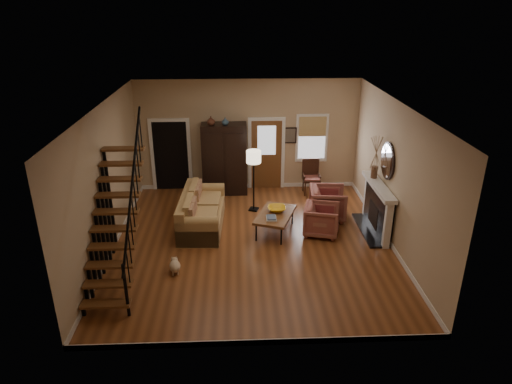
{
  "coord_description": "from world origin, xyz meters",
  "views": [
    {
      "loc": [
        -0.34,
        -9.53,
        5.37
      ],
      "look_at": [
        0.1,
        0.4,
        1.15
      ],
      "focal_mm": 32.0,
      "sensor_mm": 36.0,
      "label": 1
    }
  ],
  "objects_px": {
    "armchair_right": "(328,203)",
    "armoire": "(225,159)",
    "armchair_left": "(322,220)",
    "coffee_table": "(275,223)",
    "side_chair": "(311,177)",
    "floor_lamp": "(254,181)",
    "sofa": "(202,211)"
  },
  "relations": [
    {
      "from": "armoire",
      "to": "armchair_left",
      "type": "distance_m",
      "value": 3.72
    },
    {
      "from": "armchair_left",
      "to": "floor_lamp",
      "type": "xyz_separation_m",
      "value": [
        -1.61,
        1.45,
        0.47
      ]
    },
    {
      "from": "armoire",
      "to": "floor_lamp",
      "type": "height_order",
      "value": "armoire"
    },
    {
      "from": "sofa",
      "to": "side_chair",
      "type": "relative_size",
      "value": 2.27
    },
    {
      "from": "armchair_left",
      "to": "armoire",
      "type": "bearing_deg",
      "value": 55.29
    },
    {
      "from": "armoire",
      "to": "floor_lamp",
      "type": "bearing_deg",
      "value": -58.38
    },
    {
      "from": "armoire",
      "to": "sofa",
      "type": "height_order",
      "value": "armoire"
    },
    {
      "from": "sofa",
      "to": "coffee_table",
      "type": "xyz_separation_m",
      "value": [
        1.82,
        -0.41,
        -0.18
      ]
    },
    {
      "from": "sofa",
      "to": "armchair_right",
      "type": "bearing_deg",
      "value": 8.22
    },
    {
      "from": "armoire",
      "to": "coffee_table",
      "type": "bearing_deg",
      "value": -63.9
    },
    {
      "from": "sofa",
      "to": "floor_lamp",
      "type": "relative_size",
      "value": 1.35
    },
    {
      "from": "armchair_right",
      "to": "coffee_table",
      "type": "bearing_deg",
      "value": 122.8
    },
    {
      "from": "armchair_right",
      "to": "floor_lamp",
      "type": "bearing_deg",
      "value": 79.29
    },
    {
      "from": "armoire",
      "to": "side_chair",
      "type": "relative_size",
      "value": 2.06
    },
    {
      "from": "armchair_left",
      "to": "armchair_right",
      "type": "height_order",
      "value": "armchair_right"
    },
    {
      "from": "coffee_table",
      "to": "floor_lamp",
      "type": "xyz_separation_m",
      "value": [
        -0.48,
        1.31,
        0.6
      ]
    },
    {
      "from": "side_chair",
      "to": "floor_lamp",
      "type": "bearing_deg",
      "value": -147.75
    },
    {
      "from": "coffee_table",
      "to": "side_chair",
      "type": "xyz_separation_m",
      "value": [
        1.27,
        2.41,
        0.26
      ]
    },
    {
      "from": "sofa",
      "to": "side_chair",
      "type": "xyz_separation_m",
      "value": [
        3.1,
        2.0,
        0.08
      ]
    },
    {
      "from": "armoire",
      "to": "coffee_table",
      "type": "height_order",
      "value": "armoire"
    },
    {
      "from": "armoire",
      "to": "coffee_table",
      "type": "xyz_separation_m",
      "value": [
        1.28,
        -2.61,
        -0.8
      ]
    },
    {
      "from": "armchair_left",
      "to": "floor_lamp",
      "type": "distance_m",
      "value": 2.22
    },
    {
      "from": "coffee_table",
      "to": "armchair_left",
      "type": "relative_size",
      "value": 1.58
    },
    {
      "from": "floor_lamp",
      "to": "armchair_right",
      "type": "bearing_deg",
      "value": -16.62
    },
    {
      "from": "floor_lamp",
      "to": "side_chair",
      "type": "bearing_deg",
      "value": 32.25
    },
    {
      "from": "armchair_left",
      "to": "side_chair",
      "type": "xyz_separation_m",
      "value": [
        0.14,
        2.55,
        0.13
      ]
    },
    {
      "from": "armchair_right",
      "to": "armoire",
      "type": "bearing_deg",
      "value": 61.35
    },
    {
      "from": "sofa",
      "to": "floor_lamp",
      "type": "bearing_deg",
      "value": 36.25
    },
    {
      "from": "armchair_left",
      "to": "armchair_right",
      "type": "relative_size",
      "value": 0.9
    },
    {
      "from": "armchair_left",
      "to": "side_chair",
      "type": "height_order",
      "value": "side_chair"
    },
    {
      "from": "armchair_left",
      "to": "side_chair",
      "type": "relative_size",
      "value": 0.82
    },
    {
      "from": "sofa",
      "to": "coffee_table",
      "type": "distance_m",
      "value": 1.88
    }
  ]
}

